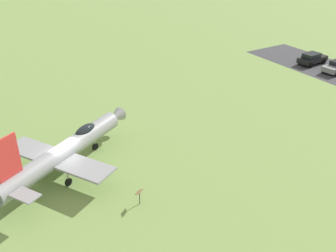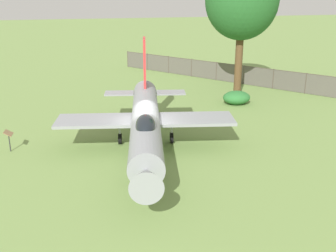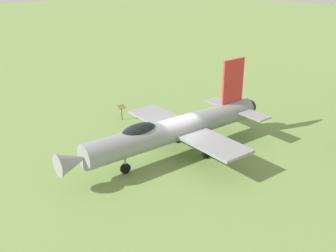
{
  "view_description": "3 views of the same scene",
  "coord_description": "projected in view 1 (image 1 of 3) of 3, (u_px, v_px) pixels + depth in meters",
  "views": [
    {
      "loc": [
        15.34,
        -20.58,
        17.07
      ],
      "look_at": [
        6.03,
        6.98,
        1.5
      ],
      "focal_mm": 40.79,
      "sensor_mm": 36.0,
      "label": 1
    },
    {
      "loc": [
        3.46,
        19.47,
        8.13
      ],
      "look_at": [
        -0.84,
        1.42,
        1.83
      ],
      "focal_mm": 43.49,
      "sensor_mm": 36.0,
      "label": 2
    },
    {
      "loc": [
        -14.05,
        16.34,
        10.97
      ],
      "look_at": [
        0.03,
        0.74,
        2.16
      ],
      "focal_mm": 41.83,
      "sensor_mm": 36.0,
      "label": 3
    }
  ],
  "objects": [
    {
      "name": "ground_plane",
      "position": [
        66.0,
        171.0,
        29.57
      ],
      "size": [
        200.0,
        200.0,
        0.0
      ],
      "primitive_type": "plane",
      "color": "#75934C"
    },
    {
      "name": "info_plaque",
      "position": [
        139.0,
        194.0,
        25.79
      ],
      "size": [
        0.45,
        0.64,
        1.14
      ],
      "color": "#333333",
      "rests_on": "ground_plane"
    },
    {
      "name": "parked_car_black",
      "position": [
        312.0,
        58.0,
        51.68
      ],
      "size": [
        4.05,
        4.61,
        1.53
      ],
      "rotation": [
        0.0,
        0.0,
        0.94
      ],
      "color": "black",
      "rests_on": "ground_plane"
    },
    {
      "name": "display_jet",
      "position": [
        66.0,
        150.0,
        28.97
      ],
      "size": [
        9.55,
        14.17,
        5.33
      ],
      "rotation": [
        0.0,
        0.0,
        1.39
      ],
      "color": "gray",
      "rests_on": "ground_plane"
    }
  ]
}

